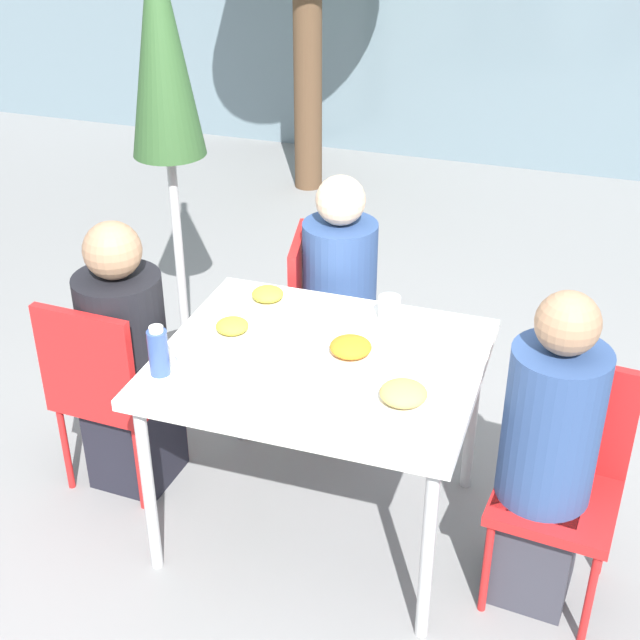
% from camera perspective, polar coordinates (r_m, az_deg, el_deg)
% --- Properties ---
extents(ground_plane, '(24.00, 24.00, 0.00)m').
position_cam_1_polar(ground_plane, '(3.56, 0.00, -12.81)').
color(ground_plane, gray).
extents(dining_table, '(1.11, 0.93, 0.76)m').
position_cam_1_polar(dining_table, '(3.13, 0.00, -3.42)').
color(dining_table, white).
rests_on(dining_table, ground).
extents(chair_left, '(0.42, 0.42, 0.86)m').
position_cam_1_polar(chair_left, '(3.54, -13.56, -3.90)').
color(chair_left, red).
rests_on(chair_left, ground).
extents(person_left, '(0.33, 0.33, 1.14)m').
position_cam_1_polar(person_left, '(3.54, -12.26, -2.84)').
color(person_left, black).
rests_on(person_left, ground).
extents(chair_right, '(0.44, 0.44, 0.86)m').
position_cam_1_polar(chair_right, '(3.13, 15.31, -9.04)').
color(chair_right, red).
rests_on(chair_right, ground).
extents(person_right, '(0.31, 0.31, 1.18)m').
position_cam_1_polar(person_right, '(3.03, 14.27, -8.74)').
color(person_right, '#383842').
rests_on(person_right, ground).
extents(chair_far, '(0.47, 0.47, 0.86)m').
position_cam_1_polar(chair_far, '(3.91, 0.13, 0.46)').
color(chair_far, red).
rests_on(chair_far, ground).
extents(person_far, '(0.34, 0.34, 1.15)m').
position_cam_1_polar(person_far, '(3.83, 1.24, 0.70)').
color(person_far, '#473D33').
rests_on(person_far, ground).
extents(closed_umbrella, '(0.36, 0.36, 2.06)m').
position_cam_1_polar(closed_umbrella, '(4.04, -10.04, 15.79)').
color(closed_umbrella, '#333333').
rests_on(closed_umbrella, ground).
extents(plate_0, '(0.27, 0.27, 0.07)m').
position_cam_1_polar(plate_0, '(3.09, 1.97, -1.98)').
color(plate_0, white).
rests_on(plate_0, dining_table).
extents(plate_1, '(0.22, 0.22, 0.06)m').
position_cam_1_polar(plate_1, '(3.24, -5.63, -0.60)').
color(plate_1, white).
rests_on(plate_1, dining_table).
extents(plate_2, '(0.22, 0.22, 0.06)m').
position_cam_1_polar(plate_2, '(3.44, -3.36, 1.45)').
color(plate_2, white).
rests_on(plate_2, dining_table).
extents(plate_3, '(0.28, 0.28, 0.08)m').
position_cam_1_polar(plate_3, '(2.86, 5.34, -4.96)').
color(plate_3, white).
rests_on(plate_3, dining_table).
extents(bottle, '(0.07, 0.07, 0.18)m').
position_cam_1_polar(bottle, '(3.02, -10.31, -2.00)').
color(bottle, '#334C8E').
rests_on(bottle, dining_table).
extents(drinking_cup, '(0.08, 0.08, 0.09)m').
position_cam_1_polar(drinking_cup, '(3.32, 4.46, 0.75)').
color(drinking_cup, silver).
rests_on(drinking_cup, dining_table).
extents(salad_bowl, '(0.17, 0.17, 0.05)m').
position_cam_1_polar(salad_bowl, '(3.09, -7.71, -2.31)').
color(salad_bowl, white).
rests_on(salad_bowl, dining_table).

